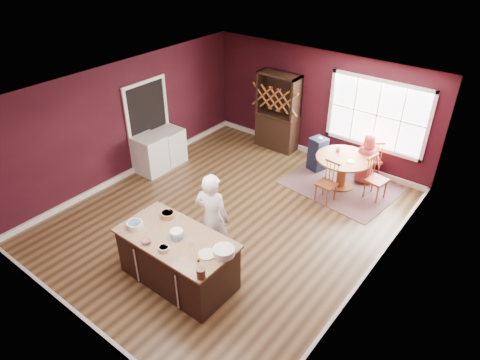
# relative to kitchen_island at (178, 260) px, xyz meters

# --- Properties ---
(room_shell) EXTENTS (7.00, 7.00, 7.00)m
(room_shell) POSITION_rel_kitchen_island_xyz_m (-0.45, 1.89, 0.91)
(room_shell) COLOR brown
(room_shell) RESTS_ON ground
(window) EXTENTS (2.36, 0.10, 1.66)m
(window) POSITION_rel_kitchen_island_xyz_m (1.05, 5.36, 1.06)
(window) COLOR white
(window) RESTS_ON room_shell
(doorway) EXTENTS (0.08, 1.26, 2.13)m
(doorway) POSITION_rel_kitchen_island_xyz_m (-3.42, 2.49, 0.59)
(doorway) COLOR white
(doorway) RESTS_ON room_shell
(kitchen_island) EXTENTS (1.99, 1.04, 0.92)m
(kitchen_island) POSITION_rel_kitchen_island_xyz_m (0.00, 0.00, 0.00)
(kitchen_island) COLOR black
(kitchen_island) RESTS_ON ground
(dining_table) EXTENTS (1.24, 1.24, 0.75)m
(dining_table) POSITION_rel_kitchen_island_xyz_m (0.82, 4.40, 0.10)
(dining_table) COLOR brown
(dining_table) RESTS_ON ground
(baker) EXTENTS (0.72, 0.57, 1.75)m
(baker) POSITION_rel_kitchen_island_xyz_m (0.09, 0.79, 0.44)
(baker) COLOR white
(baker) RESTS_ON ground
(layer_cake) EXTENTS (0.30, 0.30, 0.12)m
(layer_cake) POSITION_rel_kitchen_island_xyz_m (0.01, 0.02, 0.54)
(layer_cake) COLOR white
(layer_cake) RESTS_ON kitchen_island
(bowl_blue) EXTENTS (0.27, 0.27, 0.10)m
(bowl_blue) POSITION_rel_kitchen_island_xyz_m (-0.71, -0.23, 0.53)
(bowl_blue) COLOR silver
(bowl_blue) RESTS_ON kitchen_island
(bowl_yellow) EXTENTS (0.25, 0.25, 0.09)m
(bowl_yellow) POSITION_rel_kitchen_island_xyz_m (-0.50, 0.31, 0.53)
(bowl_yellow) COLOR brown
(bowl_yellow) RESTS_ON kitchen_island
(bowl_pink) EXTENTS (0.16, 0.16, 0.06)m
(bowl_pink) POSITION_rel_kitchen_island_xyz_m (-0.26, -0.39, 0.51)
(bowl_pink) COLOR silver
(bowl_pink) RESTS_ON kitchen_island
(bowl_olive) EXTENTS (0.18, 0.18, 0.07)m
(bowl_olive) POSITION_rel_kitchen_island_xyz_m (0.08, -0.33, 0.51)
(bowl_olive) COLOR #CBB695
(bowl_olive) RESTS_ON kitchen_island
(drinking_glass) EXTENTS (0.07, 0.07, 0.15)m
(drinking_glass) POSITION_rel_kitchen_island_xyz_m (0.40, -0.03, 0.55)
(drinking_glass) COLOR silver
(drinking_glass) RESTS_ON kitchen_island
(dinner_plate) EXTENTS (0.27, 0.27, 0.02)m
(dinner_plate) POSITION_rel_kitchen_island_xyz_m (0.67, 0.00, 0.49)
(dinner_plate) COLOR #F3E6CA
(dinner_plate) RESTS_ON kitchen_island
(white_tub) EXTENTS (0.34, 0.34, 0.12)m
(white_tub) POSITION_rel_kitchen_island_xyz_m (0.87, 0.16, 0.54)
(white_tub) COLOR white
(white_tub) RESTS_ON kitchen_island
(stoneware_crock) EXTENTS (0.14, 0.14, 0.16)m
(stoneware_crock) POSITION_rel_kitchen_island_xyz_m (0.93, -0.41, 0.56)
(stoneware_crock) COLOR #452E1A
(stoneware_crock) RESTS_ON kitchen_island
(toy_figurine) EXTENTS (0.05, 0.05, 0.08)m
(toy_figurine) POSITION_rel_kitchen_island_xyz_m (0.67, -0.19, 0.52)
(toy_figurine) COLOR #FEFF20
(toy_figurine) RESTS_ON kitchen_island
(rug) EXTENTS (2.56, 2.08, 0.01)m
(rug) POSITION_rel_kitchen_island_xyz_m (0.82, 4.40, -0.43)
(rug) COLOR brown
(rug) RESTS_ON ground
(chair_east) EXTENTS (0.46, 0.48, 1.00)m
(chair_east) POSITION_rel_kitchen_island_xyz_m (1.62, 4.42, 0.06)
(chair_east) COLOR brown
(chair_east) RESTS_ON ground
(chair_south) EXTENTS (0.43, 0.41, 0.93)m
(chair_south) POSITION_rel_kitchen_island_xyz_m (0.81, 3.65, 0.03)
(chair_south) COLOR #946420
(chair_south) RESTS_ON ground
(chair_north) EXTENTS (0.58, 0.58, 1.01)m
(chair_north) POSITION_rel_kitchen_island_xyz_m (1.15, 5.20, 0.07)
(chair_north) COLOR olive
(chair_north) RESTS_ON ground
(seated_woman) EXTENTS (0.66, 0.50, 1.22)m
(seated_woman) POSITION_rel_kitchen_island_xyz_m (1.16, 4.90, 0.17)
(seated_woman) COLOR #BC3B43
(seated_woman) RESTS_ON ground
(high_chair) EXTENTS (0.44, 0.44, 0.87)m
(high_chair) POSITION_rel_kitchen_island_xyz_m (-0.00, 4.74, -0.00)
(high_chair) COLOR #1F2847
(high_chair) RESTS_ON ground
(toddler) EXTENTS (0.18, 0.14, 0.26)m
(toddler) POSITION_rel_kitchen_island_xyz_m (0.07, 4.75, 0.37)
(toddler) COLOR #8CA5BF
(toddler) RESTS_ON high_chair
(table_plate) EXTENTS (0.18, 0.18, 0.01)m
(table_plate) POSITION_rel_kitchen_island_xyz_m (1.03, 4.31, 0.32)
(table_plate) COLOR beige
(table_plate) RESTS_ON dining_table
(table_cup) EXTENTS (0.14, 0.14, 0.09)m
(table_cup) POSITION_rel_kitchen_island_xyz_m (0.57, 4.59, 0.36)
(table_cup) COLOR white
(table_cup) RESTS_ON dining_table
(hutch) EXTENTS (1.10, 0.46, 2.02)m
(hutch) POSITION_rel_kitchen_island_xyz_m (-1.44, 5.11, 0.57)
(hutch) COLOR #331A0E
(hutch) RESTS_ON ground
(washer) EXTENTS (0.64, 0.62, 0.93)m
(washer) POSITION_rel_kitchen_island_xyz_m (-3.09, 2.17, 0.02)
(washer) COLOR white
(washer) RESTS_ON ground
(dryer) EXTENTS (0.61, 0.59, 0.88)m
(dryer) POSITION_rel_kitchen_island_xyz_m (-3.09, 2.81, 0.00)
(dryer) COLOR white
(dryer) RESTS_ON ground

